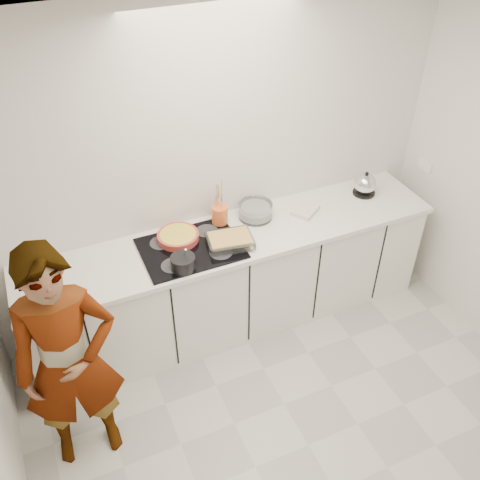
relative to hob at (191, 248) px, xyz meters
name	(u,v)px	position (x,y,z in m)	size (l,w,h in m)	color
floor	(308,445)	(0.35, -1.26, -0.92)	(3.60, 3.20, 0.00)	beige
ceiling	(362,74)	(0.35, -1.26, 1.68)	(3.60, 3.20, 0.00)	white
wall_back	(217,171)	(0.35, 0.34, 0.38)	(3.60, 0.00, 2.60)	silver
base_cabinets	(234,282)	(0.35, 0.02, -0.48)	(3.20, 0.58, 0.87)	white
countertop	(234,238)	(0.35, 0.02, -0.03)	(3.24, 0.64, 0.04)	white
hob	(191,248)	(0.00, 0.00, 0.00)	(0.72, 0.54, 0.01)	black
tart_dish	(178,236)	(-0.05, 0.13, 0.04)	(0.34, 0.34, 0.05)	#B93B32
saucepan	(183,262)	(-0.12, -0.19, 0.06)	(0.19, 0.19, 0.16)	black
baking_dish	(230,240)	(0.28, -0.08, 0.04)	(0.36, 0.29, 0.06)	silver
mixing_bowl	(256,211)	(0.60, 0.17, 0.05)	(0.34, 0.34, 0.12)	silver
tea_towel	(306,210)	(1.00, 0.07, 0.01)	(0.22, 0.16, 0.04)	white
kettle	(365,185)	(1.57, 0.11, 0.08)	(0.24, 0.24, 0.21)	black
utensil_crock	(220,215)	(0.31, 0.21, 0.07)	(0.12, 0.12, 0.16)	orange
cook	(69,363)	(-1.00, -0.64, -0.07)	(0.62, 0.41, 1.69)	white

